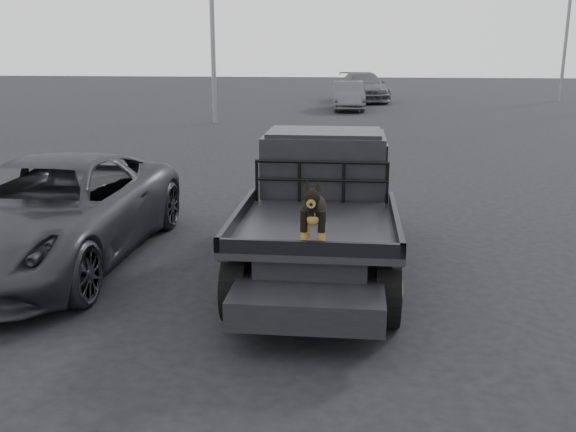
# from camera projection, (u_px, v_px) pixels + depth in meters

# --- Properties ---
(ground) EXTENTS (120.00, 120.00, 0.00)m
(ground) POSITION_uv_depth(u_px,v_px,m) (301.00, 312.00, 7.40)
(ground) COLOR black
(ground) RESTS_ON ground
(flatbed_ute) EXTENTS (2.00, 5.40, 0.92)m
(flatbed_ute) POSITION_uv_depth(u_px,v_px,m) (320.00, 239.00, 8.64)
(flatbed_ute) COLOR black
(flatbed_ute) RESTS_ON ground
(ute_cab) EXTENTS (1.72, 1.30, 0.88)m
(ute_cab) POSITION_uv_depth(u_px,v_px,m) (324.00, 161.00, 9.32)
(ute_cab) COLOR black
(ute_cab) RESTS_ON flatbed_ute
(headache_rack) EXTENTS (1.80, 0.08, 0.55)m
(headache_rack) POSITION_uv_depth(u_px,v_px,m) (321.00, 182.00, 8.64)
(headache_rack) COLOR black
(headache_rack) RESTS_ON flatbed_ute
(dog) EXTENTS (0.32, 0.60, 0.74)m
(dog) POSITION_uv_depth(u_px,v_px,m) (314.00, 214.00, 6.61)
(dog) COLOR black
(dog) RESTS_ON flatbed_ute
(parked_suv) EXTENTS (2.48, 5.29, 1.46)m
(parked_suv) POSITION_uv_depth(u_px,v_px,m) (50.00, 212.00, 8.92)
(parked_suv) COLOR #29292D
(parked_suv) RESTS_ON ground
(distant_car_a) EXTENTS (1.65, 4.18, 1.35)m
(distant_car_a) POSITION_uv_depth(u_px,v_px,m) (348.00, 96.00, 31.02)
(distant_car_a) COLOR #46464A
(distant_car_a) RESTS_ON ground
(distant_car_b) EXTENTS (3.19, 5.77, 1.58)m
(distant_car_b) POSITION_uv_depth(u_px,v_px,m) (363.00, 87.00, 35.90)
(distant_car_b) COLOR #4C4D51
(distant_car_b) RESTS_ON ground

